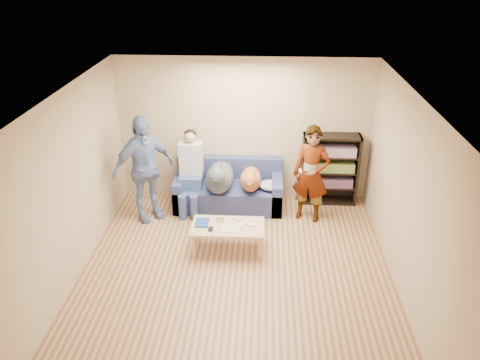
# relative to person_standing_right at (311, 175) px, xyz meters

# --- Properties ---
(ground) EXTENTS (5.00, 5.00, 0.00)m
(ground) POSITION_rel_person_standing_right_xyz_m (-1.16, -1.69, -0.84)
(ground) COLOR brown
(ground) RESTS_ON ground
(ceiling) EXTENTS (5.00, 5.00, 0.00)m
(ceiling) POSITION_rel_person_standing_right_xyz_m (-1.16, -1.69, 1.76)
(ceiling) COLOR white
(ceiling) RESTS_ON ground
(wall_back) EXTENTS (4.50, 0.00, 4.50)m
(wall_back) POSITION_rel_person_standing_right_xyz_m (-1.16, 0.81, 0.46)
(wall_back) COLOR tan
(wall_back) RESTS_ON ground
(wall_front) EXTENTS (4.50, 0.00, 4.50)m
(wall_front) POSITION_rel_person_standing_right_xyz_m (-1.16, -4.19, 0.46)
(wall_front) COLOR tan
(wall_front) RESTS_ON ground
(wall_left) EXTENTS (0.00, 5.00, 5.00)m
(wall_left) POSITION_rel_person_standing_right_xyz_m (-3.41, -1.69, 0.46)
(wall_left) COLOR tan
(wall_left) RESTS_ON ground
(wall_right) EXTENTS (0.00, 5.00, 5.00)m
(wall_right) POSITION_rel_person_standing_right_xyz_m (1.09, -1.69, 0.46)
(wall_right) COLOR tan
(wall_right) RESTS_ON ground
(blanket) EXTENTS (0.41, 0.35, 0.14)m
(blanket) POSITION_rel_person_standing_right_xyz_m (-0.66, 0.23, -0.34)
(blanket) COLOR #AAAAAF
(blanket) RESTS_ON sofa
(person_standing_right) EXTENTS (0.70, 0.56, 1.67)m
(person_standing_right) POSITION_rel_person_standing_right_xyz_m (0.00, 0.00, 0.00)
(person_standing_right) COLOR gray
(person_standing_right) RESTS_ON ground
(person_standing_left) EXTENTS (1.13, 1.03, 1.85)m
(person_standing_left) POSITION_rel_person_standing_right_xyz_m (-2.78, -0.11, 0.09)
(person_standing_left) COLOR #7590BB
(person_standing_left) RESTS_ON ground
(held_controller) EXTENTS (0.04, 0.12, 0.03)m
(held_controller) POSITION_rel_person_standing_right_xyz_m (-0.20, -0.20, 0.16)
(held_controller) COLOR white
(held_controller) RESTS_ON person_standing_right
(notebook_blue) EXTENTS (0.20, 0.26, 0.03)m
(notebook_blue) POSITION_rel_person_standing_right_xyz_m (-1.71, -0.95, -0.40)
(notebook_blue) COLOR navy
(notebook_blue) RESTS_ON coffee_table
(papers) EXTENTS (0.26, 0.20, 0.02)m
(papers) POSITION_rel_person_standing_right_xyz_m (-1.26, -1.10, -0.41)
(papers) COLOR white
(papers) RESTS_ON coffee_table
(magazine) EXTENTS (0.22, 0.17, 0.01)m
(magazine) POSITION_rel_person_standing_right_xyz_m (-1.23, -1.08, -0.40)
(magazine) COLOR beige
(magazine) RESTS_ON coffee_table
(camera_silver) EXTENTS (0.11, 0.06, 0.05)m
(camera_silver) POSITION_rel_person_standing_right_xyz_m (-1.43, -0.88, -0.39)
(camera_silver) COLOR silver
(camera_silver) RESTS_ON coffee_table
(controller_a) EXTENTS (0.04, 0.13, 0.03)m
(controller_a) POSITION_rel_person_standing_right_xyz_m (-1.03, -0.90, -0.40)
(controller_a) COLOR silver
(controller_a) RESTS_ON coffee_table
(controller_b) EXTENTS (0.09, 0.06, 0.03)m
(controller_b) POSITION_rel_person_standing_right_xyz_m (-0.95, -0.98, -0.40)
(controller_b) COLOR white
(controller_b) RESTS_ON coffee_table
(headphone_cup_a) EXTENTS (0.07, 0.07, 0.02)m
(headphone_cup_a) POSITION_rel_person_standing_right_xyz_m (-1.11, -1.02, -0.41)
(headphone_cup_a) COLOR white
(headphone_cup_a) RESTS_ON coffee_table
(headphone_cup_b) EXTENTS (0.07, 0.07, 0.02)m
(headphone_cup_b) POSITION_rel_person_standing_right_xyz_m (-1.11, -0.94, -0.41)
(headphone_cup_b) COLOR silver
(headphone_cup_b) RESTS_ON coffee_table
(pen_orange) EXTENTS (0.13, 0.06, 0.01)m
(pen_orange) POSITION_rel_person_standing_right_xyz_m (-1.33, -1.16, -0.41)
(pen_orange) COLOR orange
(pen_orange) RESTS_ON coffee_table
(pen_black) EXTENTS (0.13, 0.08, 0.01)m
(pen_black) POSITION_rel_person_standing_right_xyz_m (-1.19, -0.82, -0.41)
(pen_black) COLOR black
(pen_black) RESTS_ON coffee_table
(wallet) EXTENTS (0.07, 0.12, 0.02)m
(wallet) POSITION_rel_person_standing_right_xyz_m (-1.56, -1.12, -0.41)
(wallet) COLOR black
(wallet) RESTS_ON coffee_table
(sofa) EXTENTS (1.90, 0.85, 0.82)m
(sofa) POSITION_rel_person_standing_right_xyz_m (-1.41, 0.40, -0.56)
(sofa) COLOR #515B93
(sofa) RESTS_ON ground
(person_seated) EXTENTS (0.40, 0.73, 1.47)m
(person_seated) POSITION_rel_person_standing_right_xyz_m (-2.06, 0.28, -0.06)
(person_seated) COLOR #3B5D83
(person_seated) RESTS_ON sofa
(dog_gray) EXTENTS (0.48, 1.28, 0.70)m
(dog_gray) POSITION_rel_person_standing_right_xyz_m (-1.55, 0.14, -0.16)
(dog_gray) COLOR #484951
(dog_gray) RESTS_ON sofa
(dog_tan) EXTENTS (0.37, 1.14, 0.53)m
(dog_tan) POSITION_rel_person_standing_right_xyz_m (-1.01, 0.21, -0.22)
(dog_tan) COLOR #BE673A
(dog_tan) RESTS_ON sofa
(coffee_table) EXTENTS (1.10, 0.60, 0.42)m
(coffee_table) POSITION_rel_person_standing_right_xyz_m (-1.31, -1.00, -0.46)
(coffee_table) COLOR tan
(coffee_table) RESTS_ON ground
(bookshelf) EXTENTS (1.00, 0.34, 1.30)m
(bookshelf) POSITION_rel_person_standing_right_xyz_m (0.39, 0.64, -0.16)
(bookshelf) COLOR black
(bookshelf) RESTS_ON ground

